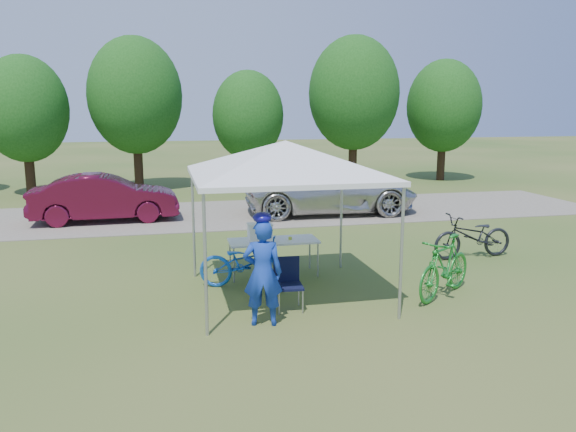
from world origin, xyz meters
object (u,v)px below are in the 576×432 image
at_px(folding_chair, 288,279).
at_px(bike_dark, 473,236).
at_px(cooler, 260,232).
at_px(minivan, 331,189).
at_px(bike_blue, 247,263).
at_px(folding_table, 273,242).
at_px(bike_green, 445,267).
at_px(cyclist, 263,273).
at_px(sedan, 105,198).

distance_m(folding_chair, bike_dark, 5.17).
xyz_separation_m(cooler, minivan, (3.34, 6.24, -0.12)).
xyz_separation_m(bike_blue, bike_dark, (5.17, 0.98, 0.03)).
height_order(folding_table, cooler, cooler).
bearing_deg(bike_green, cooler, -158.70).
xyz_separation_m(folding_table, bike_blue, (-0.62, -0.67, -0.21)).
distance_m(cyclist, bike_blue, 1.87).
xyz_separation_m(cooler, bike_dark, (4.81, 0.31, -0.39)).
relative_size(folding_table, cyclist, 1.07).
bearing_deg(bike_green, folding_table, -161.23).
bearing_deg(sedan, cyclist, -163.18).
height_order(cooler, bike_dark, cooler).
bearing_deg(sedan, folding_chair, -158.72).
xyz_separation_m(cooler, cyclist, (-0.39, -2.51, -0.07)).
bearing_deg(folding_table, sedan, 120.47).
bearing_deg(bike_blue, bike_green, -93.17).
height_order(bike_blue, minivan, minivan).
distance_m(cooler, bike_blue, 0.87).
xyz_separation_m(folding_chair, cooler, (-0.14, 1.89, 0.39)).
distance_m(folding_table, minivan, 6.96).
bearing_deg(minivan, bike_dark, -163.09).
height_order(cooler, sedan, sedan).
distance_m(folding_chair, bike_green, 2.81).
xyz_separation_m(folding_table, minivan, (3.07, 6.24, 0.10)).
distance_m(folding_chair, minivan, 8.74).
height_order(bike_blue, sedan, sedan).
distance_m(cooler, bike_green, 3.53).
bearing_deg(folding_table, cyclist, -104.66).
xyz_separation_m(cyclist, bike_dark, (5.20, 2.82, -0.32)).
bearing_deg(minivan, bike_blue, 154.86).
distance_m(folding_chair, sedan, 9.01).
relative_size(bike_blue, sedan, 0.43).
bearing_deg(folding_table, bike_green, -35.53).
xyz_separation_m(cyclist, bike_green, (3.34, 0.60, -0.28)).
bearing_deg(cooler, bike_dark, 3.65).
relative_size(folding_table, bike_green, 0.98).
bearing_deg(bike_dark, folding_table, -89.97).
bearing_deg(bike_dark, minivan, -169.85).
height_order(cooler, cyclist, cyclist).
height_order(folding_chair, bike_dark, bike_dark).
xyz_separation_m(folding_chair, bike_dark, (4.68, 2.20, -0.00)).
relative_size(folding_chair, sedan, 0.20).
bearing_deg(sedan, bike_green, -144.54).
distance_m(folding_chair, cyclist, 0.87).
height_order(cooler, bike_green, bike_green).
relative_size(folding_table, bike_blue, 0.98).
height_order(cyclist, bike_blue, cyclist).
xyz_separation_m(minivan, sedan, (-6.81, 0.12, -0.06)).
xyz_separation_m(bike_blue, minivan, (3.69, 6.92, 0.30)).
relative_size(cyclist, minivan, 0.30).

